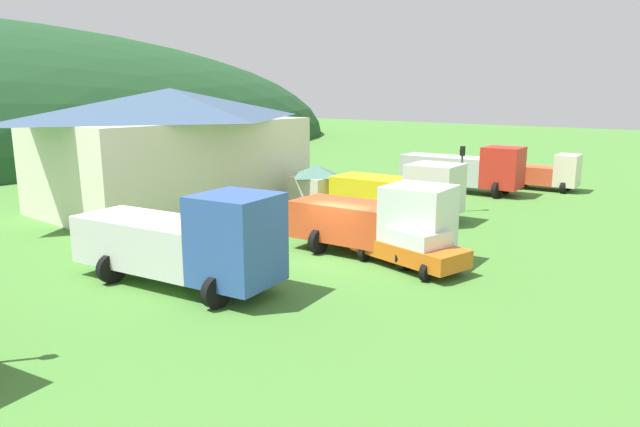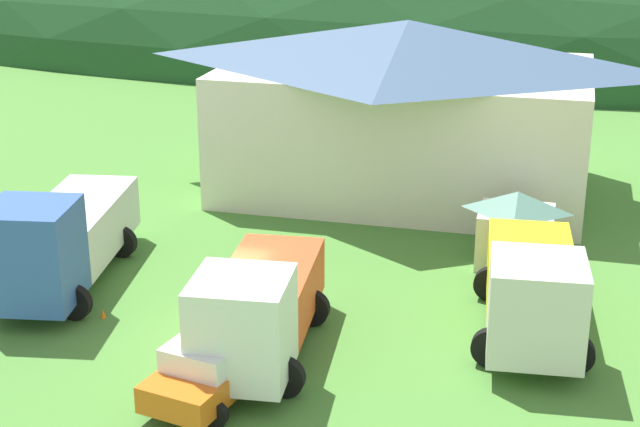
{
  "view_description": "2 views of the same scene",
  "coord_description": "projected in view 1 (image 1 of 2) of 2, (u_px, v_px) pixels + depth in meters",
  "views": [
    {
      "loc": [
        -18.11,
        -14.54,
        6.92
      ],
      "look_at": [
        1.78,
        1.96,
        1.4
      ],
      "focal_mm": 32.12,
      "sensor_mm": 36.0,
      "label": 1
    },
    {
      "loc": [
        9.31,
        -24.07,
        12.86
      ],
      "look_at": [
        1.43,
        6.16,
        1.67
      ],
      "focal_mm": 54.37,
      "sensor_mm": 36.0,
      "label": 2
    }
  ],
  "objects": [
    {
      "name": "traffic_cone_near_pickup",
      "position": [
        267.0,
        281.0,
        21.31
      ],
      "size": [
        0.36,
        0.36,
        0.55
      ],
      "primitive_type": "cone",
      "color": "orange",
      "rests_on": "ground"
    },
    {
      "name": "crane_truck_red",
      "position": [
        467.0,
        169.0,
        39.79
      ],
      "size": [
        3.54,
        8.52,
        3.3
      ],
      "rotation": [
        0.0,
        0.0,
        -1.49
      ],
      "color": "red",
      "rests_on": "ground"
    },
    {
      "name": "depot_building",
      "position": [
        173.0,
        146.0,
        34.64
      ],
      "size": [
        15.82,
        10.07,
        7.12
      ],
      "color": "silver",
      "rests_on": "ground"
    },
    {
      "name": "flatbed_truck_yellow",
      "position": [
        404.0,
        190.0,
        31.56
      ],
      "size": [
        3.68,
        7.45,
        3.17
      ],
      "rotation": [
        0.0,
        0.0,
        -1.48
      ],
      "color": "silver",
      "rests_on": "ground"
    },
    {
      "name": "light_truck_cream",
      "position": [
        547.0,
        173.0,
        40.87
      ],
      "size": [
        2.71,
        5.2,
        2.62
      ],
      "rotation": [
        0.0,
        0.0,
        -1.49
      ],
      "color": "beige",
      "rests_on": "ground"
    },
    {
      "name": "play_shed_cream",
      "position": [
        316.0,
        186.0,
        34.5
      ],
      "size": [
        2.69,
        2.45,
        2.62
      ],
      "color": "beige",
      "rests_on": "ground"
    },
    {
      "name": "service_pickup_orange",
      "position": [
        411.0,
        247.0,
        22.83
      ],
      "size": [
        2.98,
        5.2,
        1.66
      ],
      "rotation": [
        0.0,
        0.0,
        -1.77
      ],
      "color": "orange",
      "rests_on": "ground"
    },
    {
      "name": "traffic_light_east",
      "position": [
        461.0,
        171.0,
        33.17
      ],
      "size": [
        0.2,
        0.32,
        3.84
      ],
      "color": "#4C4C51",
      "rests_on": "ground"
    },
    {
      "name": "heavy_rig_white",
      "position": [
        380.0,
        220.0,
        24.15
      ],
      "size": [
        3.63,
        7.2,
        3.22
      ],
      "rotation": [
        0.0,
        0.0,
        -1.48
      ],
      "color": "white",
      "rests_on": "ground"
    },
    {
      "name": "box_truck_blue",
      "position": [
        188.0,
        240.0,
        20.34
      ],
      "size": [
        4.1,
        8.56,
        3.59
      ],
      "rotation": [
        0.0,
        0.0,
        -1.41
      ],
      "color": "#3356AD",
      "rests_on": "ground"
    },
    {
      "name": "ground_plane",
      "position": [
        329.0,
        259.0,
        24.16
      ],
      "size": [
        200.0,
        200.0,
        0.0
      ],
      "primitive_type": "plane",
      "color": "#477F33"
    }
  ]
}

